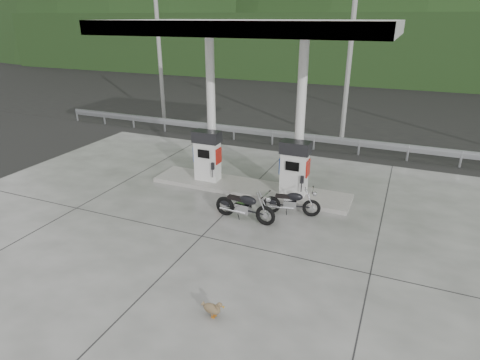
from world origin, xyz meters
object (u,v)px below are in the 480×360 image
at_px(motorcycle_right, 245,207).
at_px(duck, 212,309).
at_px(gas_pump_left, 207,156).
at_px(motorcycle_left, 292,203).
at_px(gas_pump_right, 294,168).

bearing_deg(motorcycle_right, duck, -71.70).
relative_size(gas_pump_left, motorcycle_left, 1.09).
bearing_deg(motorcycle_right, motorcycle_left, 42.18).
height_order(gas_pump_left, motorcycle_right, gas_pump_left).
height_order(motorcycle_left, duck, motorcycle_left).
bearing_deg(gas_pump_right, motorcycle_right, -112.44).
bearing_deg(motorcycle_left, duck, -103.22).
xyz_separation_m(gas_pump_right, motorcycle_left, (0.30, -1.24, -0.66)).
distance_m(gas_pump_right, duck, 6.30).
relative_size(gas_pump_right, duck, 3.75).
xyz_separation_m(gas_pump_left, gas_pump_right, (3.20, 0.00, 0.00)).
bearing_deg(motorcycle_left, motorcycle_right, -153.71).
height_order(gas_pump_right, motorcycle_right, gas_pump_right).
relative_size(gas_pump_left, duck, 3.75).
bearing_deg(gas_pump_left, duck, -62.21).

